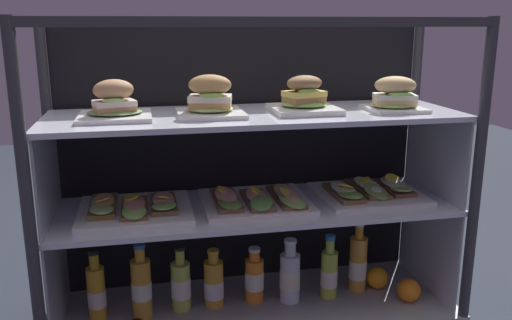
{
  "coord_description": "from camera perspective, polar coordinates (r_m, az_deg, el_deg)",
  "views": [
    {
      "loc": [
        -0.34,
        -1.61,
        0.96
      ],
      "look_at": [
        0.0,
        0.0,
        0.54
      ],
      "focal_mm": 38.01,
      "sensor_mm": 36.0,
      "label": 1
    }
  ],
  "objects": [
    {
      "name": "juice_bottle_front_second",
      "position": [
        1.84,
        -7.9,
        -12.89
      ],
      "size": [
        0.06,
        0.06,
        0.22
      ],
      "color": "#B4D251",
      "rests_on": "case_base_deck"
    },
    {
      "name": "orange_fruit_near_left_post",
      "position": [
        1.96,
        15.78,
        -13.04
      ],
      "size": [
        0.08,
        0.08,
        0.08
      ],
      "primitive_type": "sphere",
      "color": "orange",
      "rests_on": "case_base_deck"
    },
    {
      "name": "ground_plane",
      "position": [
        1.92,
        0.0,
        -16.3
      ],
      "size": [
        6.0,
        6.0,
        0.02
      ],
      "primitive_type": "cube",
      "color": "#272D38",
      "rests_on": "ground"
    },
    {
      "name": "juice_bottle_front_fourth",
      "position": [
        1.85,
        -4.46,
        -12.83
      ],
      "size": [
        0.07,
        0.07,
        0.2
      ],
      "color": "gold",
      "rests_on": "case_base_deck"
    },
    {
      "name": "plated_roll_sandwich_far_left",
      "position": [
        1.62,
        -14.68,
        5.62
      ],
      "size": [
        0.21,
        0.21,
        0.11
      ],
      "color": "white",
      "rests_on": "shelf_upper_glass"
    },
    {
      "name": "juice_bottle_front_middle",
      "position": [
        1.87,
        -0.16,
        -12.36
      ],
      "size": [
        0.06,
        0.06,
        0.19
      ],
      "color": "orange",
      "rests_on": "case_base_deck"
    },
    {
      "name": "juice_bottle_front_right_end",
      "position": [
        1.84,
        -16.44,
        -13.17
      ],
      "size": [
        0.06,
        0.06,
        0.23
      ],
      "color": "gold",
      "rests_on": "case_base_deck"
    },
    {
      "name": "case_frame",
      "position": [
        1.83,
        -0.85,
        0.67
      ],
      "size": [
        1.32,
        0.45,
        0.98
      ],
      "color": "#333338",
      "rests_on": "ground"
    },
    {
      "name": "plated_roll_sandwich_center",
      "position": [
        1.69,
        5.09,
        6.37
      ],
      "size": [
        0.2,
        0.2,
        0.11
      ],
      "color": "white",
      "rests_on": "shelf_upper_glass"
    },
    {
      "name": "riser_upper_tier",
      "position": [
        1.7,
        0.0,
        -0.26
      ],
      "size": [
        1.25,
        0.39,
        0.28
      ],
      "color": "silver",
      "rests_on": "shelf_lower_glass"
    },
    {
      "name": "open_sandwich_tray_near_left_corner",
      "position": [
        1.87,
        11.78,
        -3.19
      ],
      "size": [
        0.34,
        0.3,
        0.06
      ],
      "color": "white",
      "rests_on": "shelf_lower_glass"
    },
    {
      "name": "plated_roll_sandwich_left_of_center",
      "position": [
        1.62,
        -4.84,
        6.3
      ],
      "size": [
        0.2,
        0.2,
        0.12
      ],
      "color": "white",
      "rests_on": "shelf_upper_glass"
    },
    {
      "name": "plated_roll_sandwich_near_right_corner",
      "position": [
        1.77,
        14.4,
        6.5
      ],
      "size": [
        0.17,
        0.17,
        0.11
      ],
      "color": "white",
      "rests_on": "shelf_upper_glass"
    },
    {
      "name": "juice_bottle_back_right",
      "position": [
        1.81,
        -11.96,
        -12.94
      ],
      "size": [
        0.06,
        0.06,
        0.25
      ],
      "color": "gold",
      "rests_on": "case_base_deck"
    },
    {
      "name": "riser_lower_tier",
      "position": [
        1.81,
        0.0,
        -10.25
      ],
      "size": [
        1.25,
        0.39,
        0.34
      ],
      "color": "silver",
      "rests_on": "case_base_deck"
    },
    {
      "name": "open_sandwich_tray_mid_right",
      "position": [
        1.7,
        -12.72,
        -4.93
      ],
      "size": [
        0.34,
        0.3,
        0.06
      ],
      "color": "white",
      "rests_on": "shelf_lower_glass"
    },
    {
      "name": "shelf_lower_glass",
      "position": [
        1.75,
        0.0,
        -5.0
      ],
      "size": [
        1.27,
        0.4,
        0.02
      ],
      "primitive_type": "cube",
      "color": "silver",
      "rests_on": "riser_lower_tier"
    },
    {
      "name": "shelf_upper_glass",
      "position": [
        1.67,
        0.0,
        4.69
      ],
      "size": [
        1.27,
        0.4,
        0.02
      ],
      "primitive_type": "cube",
      "color": "silver",
      "rests_on": "riser_upper_tier"
    },
    {
      "name": "juice_bottle_tucked_behind",
      "position": [
        1.92,
        7.65,
        -11.63
      ],
      "size": [
        0.06,
        0.06,
        0.23
      ],
      "color": "#BBDA48",
      "rests_on": "case_base_deck"
    },
    {
      "name": "orange_fruit_beside_bottles",
      "position": [
        2.02,
        12.64,
        -12.0
      ],
      "size": [
        0.08,
        0.08,
        0.08
      ],
      "primitive_type": "sphere",
      "color": "orange",
      "rests_on": "case_base_deck"
    },
    {
      "name": "juice_bottle_back_left",
      "position": [
        1.97,
        10.67,
        -10.68
      ],
      "size": [
        0.06,
        0.06,
        0.25
      ],
      "color": "gold",
      "rests_on": "case_base_deck"
    },
    {
      "name": "case_base_deck",
      "position": [
        1.9,
        0.0,
        -15.47
      ],
      "size": [
        1.32,
        0.45,
        0.04
      ],
      "primitive_type": "cube",
      "color": "#A3A5A5",
      "rests_on": "ground"
    },
    {
      "name": "juice_bottle_back_center",
      "position": [
        1.87,
        3.57,
        -12.06
      ],
      "size": [
        0.07,
        0.07,
        0.22
      ],
      "color": "white",
      "rests_on": "case_base_deck"
    },
    {
      "name": "open_sandwich_tray_left_of_center",
      "position": [
        1.74,
        0.13,
        -4.18
      ],
      "size": [
        0.34,
        0.3,
        0.06
      ],
      "color": "white",
      "rests_on": "shelf_lower_glass"
    }
  ]
}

